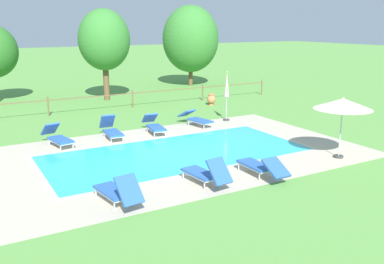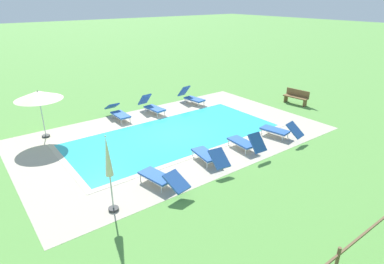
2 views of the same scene
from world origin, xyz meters
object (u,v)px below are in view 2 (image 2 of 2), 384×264
object	(u,v)px
sun_lounger_north_near_steps	(162,178)
sun_lounger_north_end	(152,106)
sun_lounger_south_mid	(191,97)
patio_umbrella_open_foreground	(38,95)
sun_lounger_north_mid	(280,130)
wooden_bench_lawn_side	(296,96)
sun_lounger_south_far	(118,112)
patio_umbrella_closed_row_west	(108,163)
sun_lounger_south_near_corner	(209,156)
sun_lounger_north_far	(246,142)

from	to	relation	value
sun_lounger_north_near_steps	sun_lounger_north_end	xyz separation A→B (m)	(-3.70, -6.91, 0.04)
sun_lounger_south_mid	patio_umbrella_open_foreground	distance (m)	8.71
sun_lounger_north_mid	wooden_bench_lawn_side	world-z (taller)	sun_lounger_north_mid
wooden_bench_lawn_side	sun_lounger_south_far	bearing A→B (deg)	-23.01
sun_lounger_south_mid	patio_umbrella_closed_row_west	distance (m)	11.15
sun_lounger_north_near_steps	sun_lounger_south_far	distance (m)	7.37
sun_lounger_north_end	sun_lounger_south_far	world-z (taller)	sun_lounger_north_end
sun_lounger_south_near_corner	sun_lounger_north_mid	bearing A→B (deg)	179.53
patio_umbrella_open_foreground	sun_lounger_south_mid	bearing A→B (deg)	-180.00
sun_lounger_north_far	sun_lounger_north_near_steps	bearing A→B (deg)	3.26
sun_lounger_north_mid	wooden_bench_lawn_side	xyz separation A→B (m)	(-4.91, -2.75, 0.09)
sun_lounger_south_mid	patio_umbrella_open_foreground	size ratio (longest dim) A/B	0.86
sun_lounger_north_mid	sun_lounger_south_near_corner	distance (m)	4.27
sun_lounger_north_mid	patio_umbrella_closed_row_west	size ratio (longest dim) A/B	0.81
sun_lounger_south_mid	wooden_bench_lawn_side	xyz separation A→B (m)	(-5.00, 3.97, 0.07)
sun_lounger_south_far	patio_umbrella_open_foreground	bearing A→B (deg)	2.74
sun_lounger_north_mid	sun_lounger_south_mid	world-z (taller)	sun_lounger_south_mid
sun_lounger_north_near_steps	patio_umbrella_open_foreground	bearing A→B (deg)	-73.81
sun_lounger_north_end	patio_umbrella_closed_row_west	bearing A→B (deg)	51.86
patio_umbrella_open_foreground	wooden_bench_lawn_side	xyz separation A→B (m)	(-13.56, 3.97, -1.54)
sun_lounger_north_near_steps	sun_lounger_north_mid	distance (m)	6.63
patio_umbrella_open_foreground	wooden_bench_lawn_side	bearing A→B (deg)	163.67
sun_lounger_north_far	sun_lounger_south_mid	distance (m)	7.07
sun_lounger_north_end	wooden_bench_lawn_side	distance (m)	8.76
sun_lounger_south_mid	patio_umbrella_open_foreground	world-z (taller)	patio_umbrella_open_foreground
sun_lounger_north_mid	sun_lounger_south_far	bearing A→B (deg)	-54.77
sun_lounger_north_far	sun_lounger_north_end	bearing A→B (deg)	-84.38
sun_lounger_south_near_corner	sun_lounger_south_mid	distance (m)	7.88
sun_lounger_north_far	sun_lounger_south_near_corner	xyz separation A→B (m)	(1.99, -0.04, -0.02)
sun_lounger_north_mid	sun_lounger_north_far	distance (m)	2.28
wooden_bench_lawn_side	sun_lounger_north_far	bearing A→B (deg)	20.99
sun_lounger_south_mid	sun_lounger_north_near_steps	bearing A→B (deg)	46.87
sun_lounger_south_far	patio_umbrella_closed_row_west	size ratio (longest dim) A/B	0.82
sun_lounger_north_near_steps	sun_lounger_south_near_corner	bearing A→B (deg)	-173.02
sun_lounger_north_end	patio_umbrella_open_foreground	distance (m)	5.95
patio_umbrella_open_foreground	patio_umbrella_closed_row_west	xyz separation A→B (m)	(-0.12, 7.19, -0.37)
sun_lounger_north_far	patio_umbrella_open_foreground	distance (m)	9.41
sun_lounger_north_far	sun_lounger_south_near_corner	bearing A→B (deg)	-1.17
sun_lounger_north_near_steps	sun_lounger_south_mid	xyz separation A→B (m)	(-6.54, -6.98, 0.04)
sun_lounger_south_near_corner	sun_lounger_north_end	bearing A→B (deg)	-101.41
patio_umbrella_open_foreground	wooden_bench_lawn_side	world-z (taller)	patio_umbrella_open_foreground
sun_lounger_north_near_steps	patio_umbrella_closed_row_west	bearing A→B (deg)	6.48
sun_lounger_north_far	patio_umbrella_open_foreground	bearing A→B (deg)	-46.52
sun_lounger_north_far	sun_lounger_north_end	size ratio (longest dim) A/B	0.99
sun_lounger_north_near_steps	sun_lounger_south_near_corner	xyz separation A→B (m)	(-2.36, -0.29, 0.02)
sun_lounger_north_end	sun_lounger_south_far	bearing A→B (deg)	-7.10
sun_lounger_north_end	sun_lounger_north_mid	bearing A→B (deg)	113.75
sun_lounger_south_mid	sun_lounger_south_far	distance (m)	4.78
sun_lounger_north_near_steps	sun_lounger_south_mid	world-z (taller)	sun_lounger_south_mid
sun_lounger_north_end	wooden_bench_lawn_side	world-z (taller)	sun_lounger_north_end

